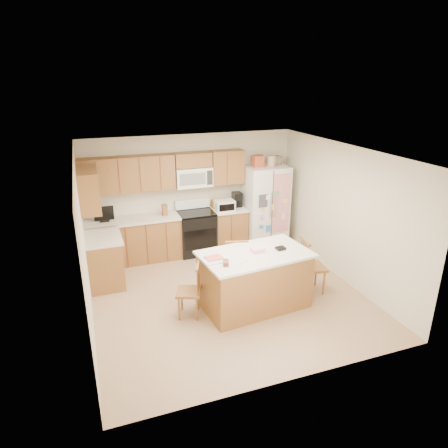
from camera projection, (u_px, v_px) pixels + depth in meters
name	position (u px, v px, depth m)	size (l,w,h in m)	color
ground	(227.00, 294.00, 7.01)	(4.50, 4.50, 0.00)	#927753
room_shell	(227.00, 217.00, 6.51)	(4.60, 4.60, 2.52)	beige
cabinetry	(150.00, 220.00, 7.97)	(3.36, 1.56, 2.15)	brown
stove	(196.00, 232.00, 8.56)	(0.76, 0.65, 1.13)	black
refrigerator	(265.00, 205.00, 8.84)	(0.90, 0.79, 2.04)	white
island	(254.00, 279.00, 6.52)	(1.84, 1.19, 1.05)	brown
windsor_chair_left	(190.00, 291.00, 6.27)	(0.48, 0.50, 0.90)	brown
windsor_chair_back	(235.00, 265.00, 7.07)	(0.50, 0.49, 0.98)	brown
windsor_chair_right	(311.00, 267.00, 6.98)	(0.47, 0.49, 1.00)	brown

